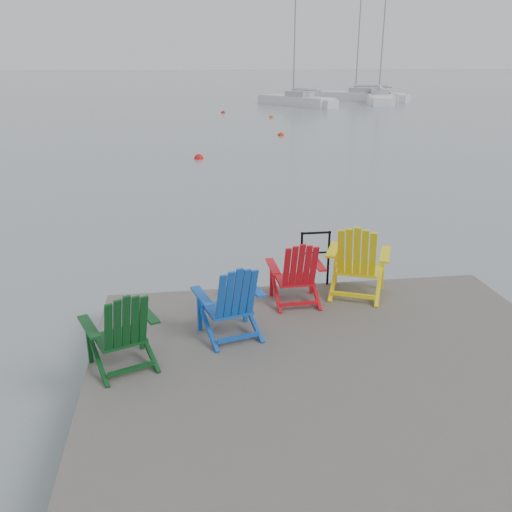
{
  "coord_description": "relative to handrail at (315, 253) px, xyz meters",
  "views": [
    {
      "loc": [
        -1.8,
        -5.37,
        3.94
      ],
      "look_at": [
        -0.62,
        2.98,
        0.85
      ],
      "focal_mm": 38.0,
      "sensor_mm": 36.0,
      "label": 1
    }
  ],
  "objects": [
    {
      "name": "chair_green",
      "position": [
        -2.8,
        -2.11,
        -0.03
      ],
      "size": [
        0.98,
        0.94,
        1.01
      ],
      "rotation": [
        0.0,
        0.0,
        0.39
      ],
      "color": "#0A3B16",
      "rests_on": "dock"
    },
    {
      "name": "chair_red",
      "position": [
        -0.43,
        -0.64,
        -0.04
      ],
      "size": [
        0.8,
        0.75,
        1.0
      ],
      "rotation": [
        0.0,
        0.0,
        0.01
      ],
      "color": "red",
      "rests_on": "dock"
    },
    {
      "name": "buoy_d",
      "position": [
        1.43,
        34.53,
        -1.04
      ],
      "size": [
        0.33,
        0.33,
        0.33
      ],
      "primitive_type": "sphere",
      "color": "red",
      "rests_on": "ground"
    },
    {
      "name": "sailboat_far",
      "position": [
        15.63,
        45.02,
        -0.69
      ],
      "size": [
        7.91,
        7.03,
        11.63
      ],
      "rotation": [
        0.0,
        0.0,
        0.88
      ],
      "color": "silver",
      "rests_on": "ground"
    },
    {
      "name": "chair_blue",
      "position": [
        -1.48,
        -1.53,
        -0.02
      ],
      "size": [
        0.96,
        0.91,
        1.04
      ],
      "rotation": [
        0.0,
        0.0,
        0.26
      ],
      "color": "#1048AD",
      "rests_on": "dock"
    },
    {
      "name": "sailboat_mid",
      "position": [
        16.71,
        42.64,
        -0.69
      ],
      "size": [
        4.46,
        8.72,
        11.65
      ],
      "rotation": [
        0.0,
        0.0,
        -0.28
      ],
      "color": "white",
      "rests_on": "ground"
    },
    {
      "name": "chair_yellow",
      "position": [
        0.53,
        -0.49,
        0.04
      ],
      "size": [
        1.13,
        1.08,
        1.16
      ],
      "rotation": [
        0.0,
        0.0,
        -0.41
      ],
      "color": "yellow",
      "rests_on": "dock"
    },
    {
      "name": "handrail",
      "position": [
        0.0,
        0.0,
        0.0
      ],
      "size": [
        0.48,
        0.04,
        0.9
      ],
      "color": "black",
      "rests_on": "dock"
    },
    {
      "name": "buoy_a",
      "position": [
        -1.25,
        14.77,
        -1.04
      ],
      "size": [
        0.4,
        0.4,
        0.4
      ],
      "primitive_type": "sphere",
      "color": "red",
      "rests_on": "ground"
    },
    {
      "name": "dock",
      "position": [
        -0.25,
        -2.45,
        -0.69
      ],
      "size": [
        6.0,
        5.0,
        1.4
      ],
      "color": "#2D2A28",
      "rests_on": "ground"
    },
    {
      "name": "buoy_b",
      "position": [
        3.44,
        21.32,
        -1.04
      ],
      "size": [
        0.34,
        0.34,
        0.34
      ],
      "primitive_type": "sphere",
      "color": "red",
      "rests_on": "ground"
    },
    {
      "name": "ground",
      "position": [
        -0.25,
        -2.45,
        -1.04
      ],
      "size": [
        400.0,
        400.0,
        0.0
      ],
      "primitive_type": "plane",
      "color": "slate",
      "rests_on": "ground"
    },
    {
      "name": "buoy_c",
      "position": [
        4.49,
        30.57,
        -1.04
      ],
      "size": [
        0.34,
        0.34,
        0.34
      ],
      "primitive_type": "sphere",
      "color": "#DC510C",
      "rests_on": "ground"
    },
    {
      "name": "sailboat_near",
      "position": [
        8.33,
        40.2,
        -0.69
      ],
      "size": [
        5.74,
        7.4,
        10.53
      ],
      "rotation": [
        0.0,
        0.0,
        0.57
      ],
      "color": "silver",
      "rests_on": "ground"
    }
  ]
}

